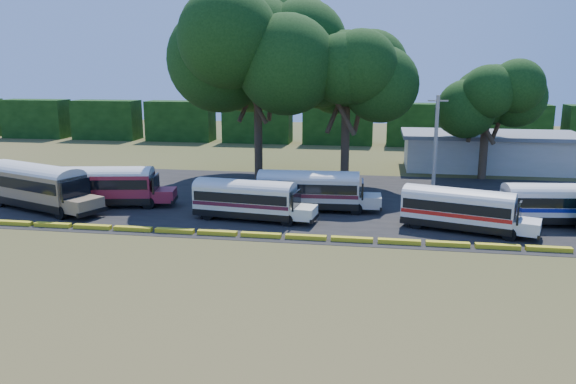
% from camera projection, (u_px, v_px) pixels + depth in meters
% --- Properties ---
extents(ground, '(160.00, 160.00, 0.00)m').
position_uv_depth(ground, '(281.00, 243.00, 35.98)').
color(ground, '#374717').
rests_on(ground, ground).
extents(asphalt_strip, '(64.00, 24.00, 0.02)m').
position_uv_depth(asphalt_strip, '(317.00, 200.00, 47.38)').
color(asphalt_strip, black).
rests_on(asphalt_strip, ground).
extents(curb, '(53.70, 0.45, 0.30)m').
position_uv_depth(curb, '(283.00, 236.00, 36.91)').
color(curb, yellow).
rests_on(curb, ground).
extents(terminal_building, '(19.00, 9.00, 4.00)m').
position_uv_depth(terminal_building, '(489.00, 151.00, 61.58)').
color(terminal_building, beige).
rests_on(terminal_building, ground).
extents(treeline_backdrop, '(130.00, 4.00, 6.00)m').
position_uv_depth(treeline_backdrop, '(338.00, 123.00, 81.55)').
color(treeline_backdrop, black).
rests_on(treeline_backdrop, ground).
extents(bus_beige, '(11.23, 6.55, 3.62)m').
position_uv_depth(bus_beige, '(37.00, 184.00, 44.00)').
color(bus_beige, black).
rests_on(bus_beige, ground).
extents(bus_red, '(10.17, 4.25, 3.25)m').
position_uv_depth(bus_red, '(105.00, 184.00, 45.00)').
color(bus_red, black).
rests_on(bus_red, ground).
extents(bus_cream_west, '(9.28, 3.29, 2.98)m').
position_uv_depth(bus_cream_west, '(247.00, 197.00, 41.11)').
color(bus_cream_west, black).
rests_on(bus_cream_west, ground).
extents(bus_cream_east, '(9.71, 2.79, 3.16)m').
position_uv_depth(bus_cream_east, '(311.00, 188.00, 43.75)').
color(bus_cream_east, black).
rests_on(bus_cream_east, ground).
extents(bus_white_red, '(9.27, 4.86, 2.97)m').
position_uv_depth(bus_white_red, '(461.00, 207.00, 38.28)').
color(bus_white_red, black).
rests_on(bus_white_red, ground).
extents(bus_white_blue, '(9.37, 3.37, 3.01)m').
position_uv_depth(bus_white_blue, '(561.00, 202.00, 39.69)').
color(bus_white_blue, black).
rests_on(bus_white_blue, ground).
extents(tree_west, '(13.73, 13.73, 17.73)m').
position_uv_depth(tree_west, '(257.00, 49.00, 53.73)').
color(tree_west, '#3E301F').
rests_on(tree_west, ground).
extents(tree_center, '(9.56, 9.56, 14.39)m').
position_uv_depth(tree_center, '(347.00, 69.00, 51.88)').
color(tree_center, '#3E301F').
rests_on(tree_center, ground).
extents(tree_east, '(7.82, 7.82, 11.25)m').
position_uv_depth(tree_east, '(488.00, 95.00, 54.81)').
color(tree_east, '#3E301F').
rests_on(tree_east, ground).
extents(utility_pole, '(1.60, 0.30, 8.86)m').
position_uv_depth(utility_pole, '(435.00, 149.00, 45.28)').
color(utility_pole, gray).
rests_on(utility_pole, ground).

